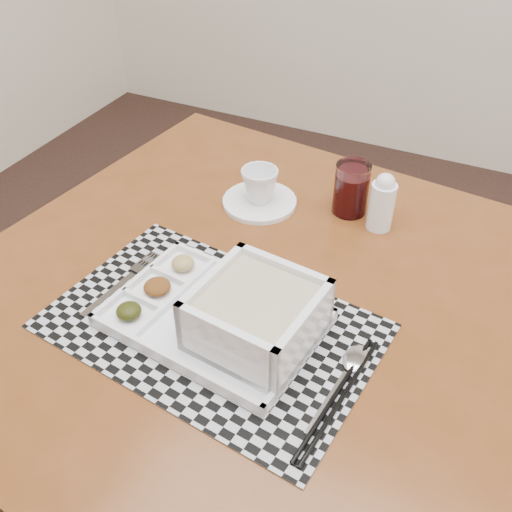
# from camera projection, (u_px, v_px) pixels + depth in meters

# --- Properties ---
(dining_table) EXTENTS (1.08, 1.08, 0.72)m
(dining_table) POSITION_uv_depth(u_px,v_px,m) (251.00, 317.00, 1.01)
(dining_table) COLOR #5B2E10
(dining_table) RESTS_ON ground
(placemat) EXTENTS (0.54, 0.38, 0.00)m
(placemat) POSITION_uv_depth(u_px,v_px,m) (212.00, 326.00, 0.89)
(placemat) COLOR #B2B3BA
(placemat) RESTS_ON dining_table
(serving_tray) EXTENTS (0.34, 0.26, 0.10)m
(serving_tray) POSITION_uv_depth(u_px,v_px,m) (243.00, 317.00, 0.85)
(serving_tray) COLOR white
(serving_tray) RESTS_ON placemat
(fork) EXTENTS (0.04, 0.19, 0.00)m
(fork) POSITION_uv_depth(u_px,v_px,m) (122.00, 281.00, 0.97)
(fork) COLOR silver
(fork) RESTS_ON placemat
(spoon) EXTENTS (0.04, 0.18, 0.01)m
(spoon) POSITION_uv_depth(u_px,v_px,m) (352.00, 365.00, 0.83)
(spoon) COLOR silver
(spoon) RESTS_ON placemat
(chopsticks) EXTENTS (0.05, 0.24, 0.01)m
(chopsticks) POSITION_uv_depth(u_px,v_px,m) (338.00, 397.00, 0.78)
(chopsticks) COLOR black
(chopsticks) RESTS_ON placemat
(saucer) EXTENTS (0.15, 0.15, 0.01)m
(saucer) POSITION_uv_depth(u_px,v_px,m) (260.00, 202.00, 1.15)
(saucer) COLOR white
(saucer) RESTS_ON dining_table
(cup) EXTENTS (0.09, 0.09, 0.07)m
(cup) POSITION_uv_depth(u_px,v_px,m) (260.00, 185.00, 1.13)
(cup) COLOR white
(cup) RESTS_ON saucer
(juice_glass) EXTENTS (0.07, 0.07, 0.10)m
(juice_glass) POSITION_uv_depth(u_px,v_px,m) (351.00, 190.00, 1.11)
(juice_glass) COLOR white
(juice_glass) RESTS_ON dining_table
(creamer_bottle) EXTENTS (0.05, 0.05, 0.12)m
(creamer_bottle) POSITION_uv_depth(u_px,v_px,m) (382.00, 202.00, 1.06)
(creamer_bottle) COLOR white
(creamer_bottle) RESTS_ON dining_table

